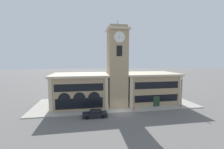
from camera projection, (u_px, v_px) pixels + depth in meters
The scene contains 8 objects.
ground_plane at pixel (122, 113), 30.68m from camera, with size 300.00×300.00×0.00m, color #605E5B.
sidewalk_kerb at pixel (115, 103), 37.28m from camera, with size 38.36×13.48×0.15m.
clock_tower at pixel (117, 67), 34.26m from camera, with size 4.93×4.93×19.54m.
town_hall_left_wing at pixel (80, 89), 35.68m from camera, with size 12.96×9.69×7.51m.
town_hall_right_wing at pixel (149, 87), 38.60m from camera, with size 13.47×9.69×7.50m.
parked_car_near at pixel (95, 113), 28.39m from camera, with size 4.62×1.83×1.36m.
street_lamp at pixel (181, 89), 33.06m from camera, with size 0.36×0.36×6.67m.
fire_hydrant at pixel (134, 109), 31.53m from camera, with size 0.22×0.22×0.87m.
Camera 1 is at (-6.97, -28.96, 10.96)m, focal length 24.00 mm.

